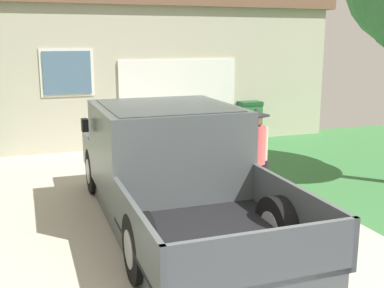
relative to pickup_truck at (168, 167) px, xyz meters
name	(u,v)px	position (x,y,z in m)	size (l,w,h in m)	color
pickup_truck	(168,167)	(0.00, 0.00, 0.00)	(2.18, 5.42, 1.72)	#4A5152
person_with_hat	(255,156)	(1.32, -0.30, 0.14)	(0.51, 0.41, 1.67)	black
handbag	(253,212)	(1.18, -0.55, -0.66)	(0.30, 0.16, 0.38)	tan
house_with_garage	(110,53)	(0.70, 8.37, 1.50)	(11.28, 7.13, 4.51)	#B6B19B
wheeled_trash_bin	(247,119)	(3.75, 4.88, -0.21)	(0.60, 0.72, 1.06)	#286B38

